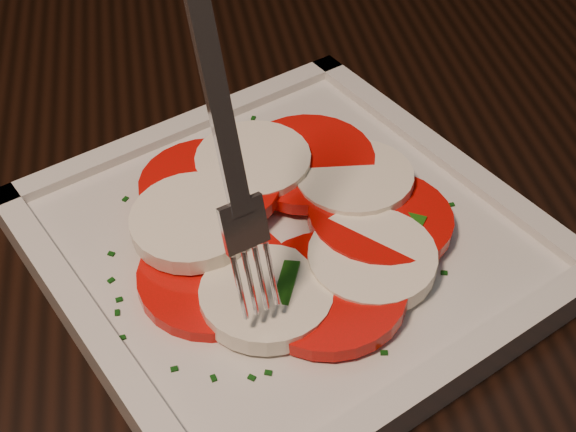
{
  "coord_description": "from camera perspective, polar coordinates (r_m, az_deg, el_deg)",
  "views": [
    {
      "loc": [
        -0.13,
        -0.24,
        1.07
      ],
      "look_at": [
        -0.04,
        0.05,
        0.78
      ],
      "focal_mm": 50.0,
      "sensor_mm": 36.0,
      "label": 1
    }
  ],
  "objects": [
    {
      "name": "fork",
      "position": [
        0.33,
        -5.28,
        7.32
      ],
      "size": [
        0.04,
        0.06,
        0.18
      ],
      "primitive_type": null,
      "rotation": [
        0.0,
        0.0,
        0.25
      ],
      "color": "white",
      "rests_on": "caprese_salad"
    },
    {
      "name": "plate",
      "position": [
        0.44,
        -0.0,
        -2.11
      ],
      "size": [
        0.31,
        0.31,
        0.01
      ],
      "primitive_type": "cube",
      "rotation": [
        0.0,
        0.0,
        0.32
      ],
      "color": "silver",
      "rests_on": "table"
    },
    {
      "name": "table",
      "position": [
        0.59,
        7.1,
        -2.93
      ],
      "size": [
        1.28,
        0.93,
        0.75
      ],
      "rotation": [
        0.0,
        0.0,
        -0.11
      ],
      "color": "black",
      "rests_on": "ground"
    },
    {
      "name": "caprese_salad",
      "position": [
        0.43,
        0.01,
        -0.49
      ],
      "size": [
        0.2,
        0.2,
        0.02
      ],
      "color": "#E20605",
      "rests_on": "plate"
    }
  ]
}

